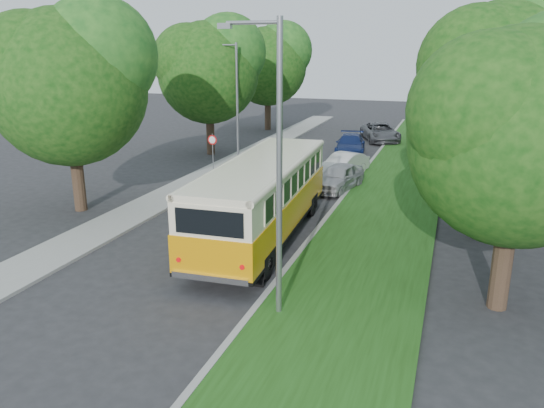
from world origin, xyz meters
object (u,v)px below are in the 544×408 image
(lamppost_far, at_px, (236,98))
(car_grey, at_px, (380,132))
(vintage_bus, at_px, (263,200))
(car_white, at_px, (343,165))
(lamppost_near, at_px, (276,164))
(car_silver, at_px, (338,177))
(car_blue, at_px, (350,145))

(lamppost_far, height_order, car_grey, lamppost_far)
(lamppost_far, height_order, vintage_bus, lamppost_far)
(lamppost_far, distance_m, car_white, 8.17)
(lamppost_near, bearing_deg, car_grey, 92.33)
(vintage_bus, xyz_separation_m, car_silver, (1.22, 8.24, -0.90))
(car_white, relative_size, car_blue, 0.82)
(lamppost_far, distance_m, car_blue, 8.85)
(lamppost_near, xyz_separation_m, car_blue, (-2.43, 23.47, -3.67))
(lamppost_far, xyz_separation_m, car_white, (7.28, -1.31, -3.46))
(lamppost_near, height_order, vintage_bus, lamppost_near)
(car_silver, height_order, car_white, car_silver)
(car_silver, distance_m, car_white, 3.36)
(lamppost_near, xyz_separation_m, vintage_bus, (-2.42, 5.62, -2.77))
(car_white, xyz_separation_m, car_blue, (-0.80, 6.28, 0.04))
(vintage_bus, relative_size, car_grey, 2.07)
(vintage_bus, height_order, car_grey, vintage_bus)
(car_silver, distance_m, car_grey, 15.75)
(car_silver, xyz_separation_m, car_grey, (0.00, 15.75, 0.02))
(lamppost_near, relative_size, vintage_bus, 0.75)
(lamppost_near, distance_m, car_white, 17.67)
(car_silver, bearing_deg, lamppost_far, 160.30)
(lamppost_near, distance_m, vintage_bus, 6.72)
(lamppost_far, height_order, car_blue, lamppost_far)
(lamppost_near, height_order, lamppost_far, lamppost_near)
(car_grey, bearing_deg, car_silver, -110.98)
(lamppost_far, bearing_deg, car_white, -10.17)
(vintage_bus, relative_size, car_silver, 2.62)
(car_grey, bearing_deg, car_white, -112.91)
(lamppost_near, bearing_deg, car_silver, 94.97)
(vintage_bus, distance_m, car_silver, 8.38)
(lamppost_near, distance_m, car_silver, 14.39)
(vintage_bus, xyz_separation_m, car_grey, (1.22, 24.00, -0.87))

